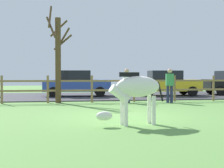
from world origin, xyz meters
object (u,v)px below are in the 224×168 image
object	(u,v)px
bare_tree	(58,56)
visitor_right_of_tree	(127,84)
parked_car_blue	(77,83)
zebra	(135,90)
parked_car_yellow	(166,83)
visitor_left_of_tree	(170,84)

from	to	relation	value
bare_tree	visitor_right_of_tree	distance (m)	3.56
parked_car_blue	visitor_right_of_tree	size ratio (longest dim) A/B	2.50
zebra	parked_car_yellow	bearing A→B (deg)	67.02
parked_car_blue	visitor_left_of_tree	size ratio (longest dim) A/B	2.50
bare_tree	visitor_right_of_tree	xyz separation A→B (m)	(3.26, -0.51, -1.35)
bare_tree	zebra	distance (m)	7.44
zebra	visitor_right_of_tree	bearing A→B (deg)	80.35
parked_car_yellow	visitor_left_of_tree	size ratio (longest dim) A/B	2.50
visitor_left_of_tree	visitor_right_of_tree	distance (m)	2.07
bare_tree	zebra	bearing A→B (deg)	-72.91
parked_car_yellow	parked_car_blue	distance (m)	5.60
bare_tree	visitor_left_of_tree	xyz separation A→B (m)	(5.30, -0.81, -1.35)
visitor_left_of_tree	parked_car_blue	bearing A→B (deg)	131.81
zebra	parked_car_blue	size ratio (longest dim) A/B	0.47
visitor_right_of_tree	bare_tree	bearing A→B (deg)	171.12
bare_tree	parked_car_yellow	bearing A→B (deg)	28.34
visitor_left_of_tree	visitor_right_of_tree	world-z (taller)	same
zebra	visitor_left_of_tree	xyz separation A→B (m)	(3.15, 6.19, -0.02)
parked_car_blue	visitor_right_of_tree	world-z (taller)	visitor_right_of_tree
parked_car_blue	visitor_right_of_tree	distance (m)	4.98
bare_tree	visitor_right_of_tree	size ratio (longest dim) A/B	2.87
zebra	parked_car_blue	xyz separation A→B (m)	(-1.10, 10.95, -0.08)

